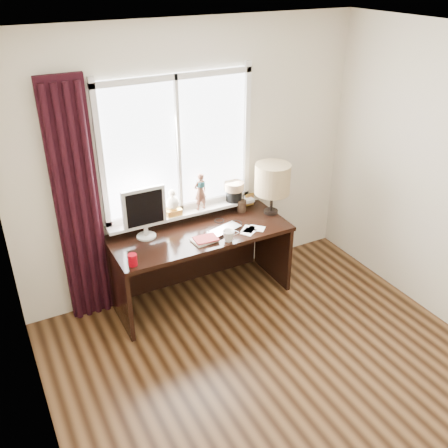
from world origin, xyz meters
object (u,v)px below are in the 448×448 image
desk (197,249)px  laptop (225,230)px  monitor (144,210)px  mug (229,235)px  red_cup (133,260)px  table_lamp (273,180)px

desk → laptop: bearing=-42.2°
desk → monitor: (-0.48, 0.05, 0.52)m
mug → red_cup: mug is taller
laptop → red_cup: size_ratio=3.28×
mug → desk: 0.50m
laptop → mug: (-0.06, -0.18, 0.04)m
laptop → monitor: monitor is taller
monitor → desk: bearing=-5.7°
laptop → desk: (-0.21, 0.19, -0.26)m
mug → table_lamp: size_ratio=0.21×
mug → red_cup: bearing=178.9°
red_cup → monitor: bearing=56.5°
red_cup → desk: (0.75, 0.35, -0.29)m
monitor → laptop: bearing=-18.9°
mug → monitor: bearing=146.7°
laptop → table_lamp: 0.70m
red_cup → table_lamp: table_lamp is taller
red_cup → monitor: (0.27, 0.40, 0.23)m
table_lamp → red_cup: bearing=-169.8°
mug → red_cup: size_ratio=1.09×
laptop → desk: size_ratio=0.20×
laptop → table_lamp: table_lamp is taller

